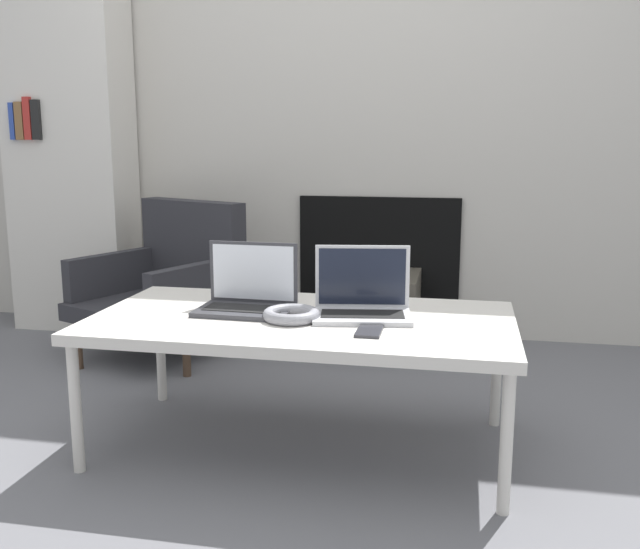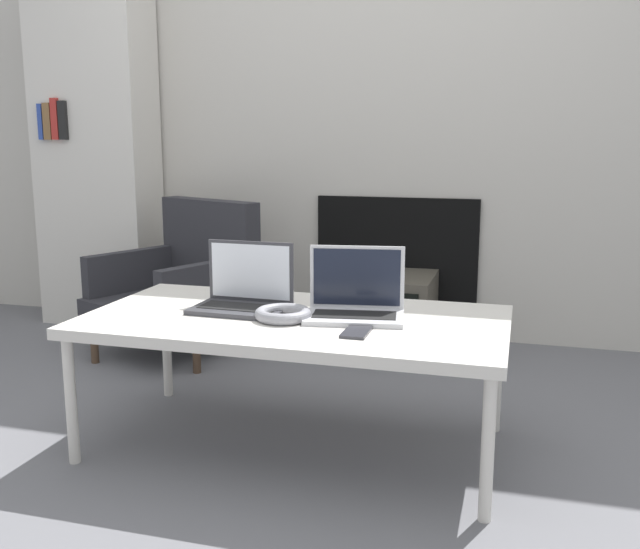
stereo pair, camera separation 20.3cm
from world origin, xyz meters
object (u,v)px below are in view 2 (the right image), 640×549
(tv, at_px, (387,311))
(armchair, at_px, (186,277))
(laptop_left, at_px, (244,294))
(phone, at_px, (357,332))
(headphones, at_px, (283,314))
(laptop_right, at_px, (355,301))

(tv, height_order, armchair, armchair)
(laptop_left, relative_size, armchair, 0.39)
(laptop_left, distance_m, tv, 1.26)
(laptop_left, xyz_separation_m, phone, (0.44, -0.19, -0.05))
(phone, bearing_deg, armchair, 135.42)
(phone, relative_size, armchair, 0.18)
(headphones, relative_size, tv, 0.41)
(laptop_right, distance_m, phone, 0.20)
(tv, bearing_deg, headphones, -94.48)
(laptop_left, xyz_separation_m, laptop_right, (0.39, -0.00, 0.00))
(laptop_right, height_order, phone, laptop_right)
(phone, xyz_separation_m, tv, (-0.16, 1.37, -0.27))
(headphones, bearing_deg, laptop_left, 150.24)
(laptop_left, bearing_deg, armchair, 128.28)
(laptop_left, xyz_separation_m, headphones, (0.17, -0.10, -0.03))
(laptop_left, height_order, tv, laptop_left)
(laptop_left, height_order, phone, laptop_left)
(tv, distance_m, armchair, 1.00)
(laptop_left, distance_m, armchair, 1.14)
(laptop_right, bearing_deg, tv, 86.60)
(laptop_right, height_order, tv, laptop_right)
(laptop_right, bearing_deg, armchair, 130.68)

